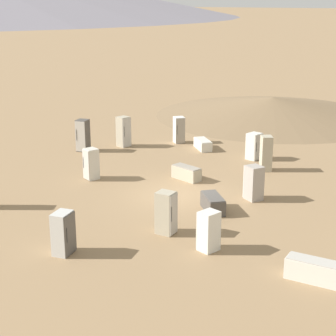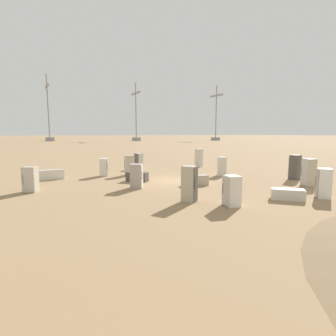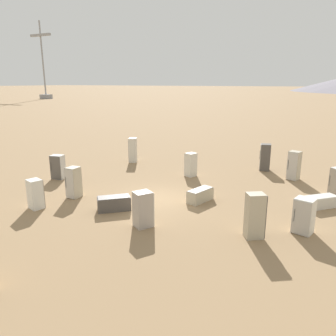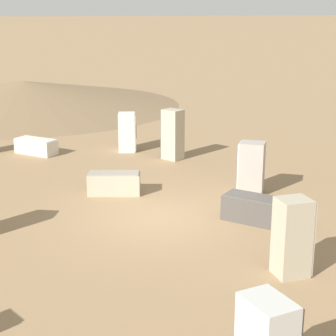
# 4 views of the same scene
# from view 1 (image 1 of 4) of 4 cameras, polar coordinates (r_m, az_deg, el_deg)

# --- Properties ---
(ground_plane) EXTENTS (1000.00, 1000.00, 0.00)m
(ground_plane) POSITION_cam_1_polar(r_m,az_deg,el_deg) (26.21, 0.90, -2.79)
(ground_plane) COLOR #937551
(dirt_mound) EXTENTS (18.09, 18.09, 1.45)m
(dirt_mound) POSITION_cam_1_polar(r_m,az_deg,el_deg) (44.69, 10.53, 6.17)
(dirt_mound) COLOR #7F6647
(dirt_mound) RESTS_ON ground_plane
(discarded_fridge_0) EXTENTS (0.89, 0.84, 1.51)m
(discarded_fridge_0) POSITION_cam_1_polar(r_m,az_deg,el_deg) (32.22, 8.75, 2.19)
(discarded_fridge_0) COLOR silver
(discarded_fridge_0) RESTS_ON ground_plane
(discarded_fridge_1) EXTENTS (0.91, 0.91, 1.66)m
(discarded_fridge_1) POSITION_cam_1_polar(r_m,az_deg,el_deg) (35.56, 1.13, 3.90)
(discarded_fridge_1) COLOR white
(discarded_fridge_1) RESTS_ON ground_plane
(discarded_fridge_2) EXTENTS (0.91, 0.86, 1.88)m
(discarded_fridge_2) POSITION_cam_1_polar(r_m,az_deg,el_deg) (30.16, 9.92, 1.48)
(discarded_fridge_2) COLOR #B2A88E
(discarded_fridge_2) RESTS_ON ground_plane
(discarded_fridge_3) EXTENTS (1.03, 1.68, 0.68)m
(discarded_fridge_3) POSITION_cam_1_polar(r_m,az_deg,el_deg) (28.40, 1.88, -0.50)
(discarded_fridge_3) COLOR #B2A88E
(discarded_fridge_3) RESTS_ON ground_plane
(discarded_fridge_4) EXTENTS (0.83, 0.79, 1.90)m
(discarded_fridge_4) POSITION_cam_1_polar(r_m,az_deg,el_deg) (33.95, -8.65, 3.29)
(discarded_fridge_4) COLOR #4C4742
(discarded_fridge_4) RESTS_ON ground_plane
(discarded_fridge_5) EXTENTS (0.66, 1.78, 0.74)m
(discarded_fridge_5) POSITION_cam_1_polar(r_m,az_deg,el_deg) (19.06, 14.53, -10.03)
(discarded_fridge_5) COLOR silver
(discarded_fridge_5) RESTS_ON ground_plane
(discarded_fridge_6) EXTENTS (0.94, 0.98, 1.59)m
(discarded_fridge_6) POSITION_cam_1_polar(r_m,az_deg,el_deg) (25.74, 8.69, -1.49)
(discarded_fridge_6) COLOR #A89E93
(discarded_fridge_6) RESTS_ON ground_plane
(discarded_fridge_7) EXTENTS (0.82, 0.79, 1.50)m
(discarded_fridge_7) POSITION_cam_1_polar(r_m,az_deg,el_deg) (20.47, 4.12, -6.39)
(discarded_fridge_7) COLOR silver
(discarded_fridge_7) RESTS_ON ground_plane
(discarded_fridge_8) EXTENTS (1.66, 1.66, 0.60)m
(discarded_fridge_8) POSITION_cam_1_polar(r_m,az_deg,el_deg) (34.18, 3.56, 2.42)
(discarded_fridge_8) COLOR beige
(discarded_fridge_8) RESTS_ON ground_plane
(discarded_fridge_9) EXTENTS (1.64, 1.59, 0.70)m
(discarded_fridge_9) POSITION_cam_1_polar(r_m,az_deg,el_deg) (24.27, 4.58, -3.60)
(discarded_fridge_9) COLOR #4C4742
(discarded_fridge_9) RESTS_ON ground_plane
(discarded_fridge_11) EXTENTS (0.88, 0.74, 1.57)m
(discarded_fridge_11) POSITION_cam_1_polar(r_m,az_deg,el_deg) (20.47, -10.59, -6.53)
(discarded_fridge_11) COLOR silver
(discarded_fridge_11) RESTS_ON ground_plane
(discarded_fridge_13) EXTENTS (0.82, 0.82, 1.58)m
(discarded_fridge_13) POSITION_cam_1_polar(r_m,az_deg,el_deg) (28.59, -7.82, 0.41)
(discarded_fridge_13) COLOR beige
(discarded_fridge_13) RESTS_ON ground_plane
(discarded_fridge_14) EXTENTS (0.82, 0.84, 1.86)m
(discarded_fridge_14) POSITION_cam_1_polar(r_m,az_deg,el_deg) (34.73, -4.54, 3.70)
(discarded_fridge_14) COLOR #B2A88E
(discarded_fridge_14) RESTS_ON ground_plane
(discarded_fridge_15) EXTENTS (0.62, 0.74, 1.69)m
(discarded_fridge_15) POSITION_cam_1_polar(r_m,az_deg,el_deg) (21.79, -0.20, -4.58)
(discarded_fridge_15) COLOR #B2A88E
(discarded_fridge_15) RESTS_ON ground_plane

